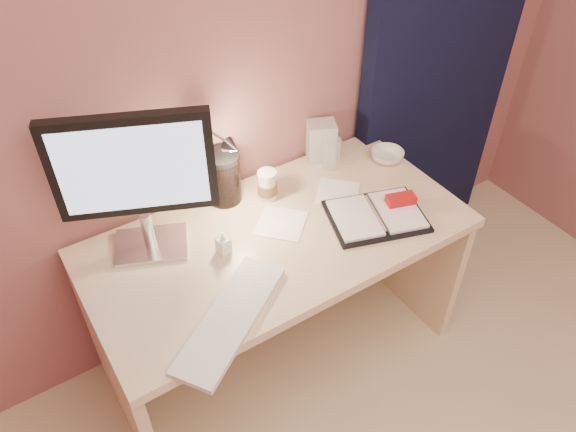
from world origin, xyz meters
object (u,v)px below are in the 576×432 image
desk_lamp (216,166)px  dark_jar (223,179)px  planner (378,214)px  product_box (321,141)px  bowl (387,156)px  coffee_cup (267,186)px  clear_cup (332,153)px  desk (269,264)px  keyboard (231,318)px  lotion_bottle (223,242)px  monitor (136,174)px

desk_lamp → dark_jar: bearing=36.6°
planner → product_box: bearing=103.2°
bowl → coffee_cup: bearing=173.7°
clear_cup → coffee_cup: bearing=-174.3°
desk → planner: size_ratio=3.37×
bowl → desk_lamp: (-0.75, 0.09, 0.19)m
planner → desk: bearing=169.8°
planner → product_box: product_box is taller
bowl → keyboard: bearing=-157.9°
coffee_cup → dark_jar: (-0.14, 0.08, 0.04)m
desk → product_box: product_box is taller
dark_jar → lotion_bottle: bearing=-118.6°
lotion_bottle → coffee_cup: bearing=31.6°
desk → dark_jar: size_ratio=7.48×
product_box → bowl: bearing=-11.9°
keyboard → dark_jar: dark_jar is taller
monitor → planner: 0.89m
monitor → keyboard: monitor is taller
keyboard → bowl: bearing=-11.6°
coffee_cup → dark_jar: bearing=149.3°
monitor → clear_cup: 0.86m
monitor → desk_lamp: bearing=31.4°
monitor → planner: size_ratio=1.31×
desk → product_box: 0.56m
desk → monitor: monitor is taller
coffee_cup → keyboard: bearing=-132.0°
clear_cup → desk: bearing=-158.6°
planner → lotion_bottle: 0.59m
planner → clear_cup: bearing=101.8°
desk → monitor: (-0.41, 0.11, 0.55)m
desk → product_box: (0.40, 0.23, 0.31)m
monitor → keyboard: size_ratio=1.08×
coffee_cup → clear_cup: size_ratio=0.94×
monitor → keyboard: (0.08, -0.44, -0.32)m
coffee_cup → monitor: bearing=-178.4°
product_box → coffee_cup: bearing=-138.1°
coffee_cup → bowl: size_ratio=0.89×
clear_cup → lotion_bottle: clear_cup is taller
lotion_bottle → product_box: size_ratio=0.55×
desk → coffee_cup: size_ratio=11.35×
bowl → dark_jar: size_ratio=0.74×
desk_lamp → bowl: bearing=-18.8°
bowl → product_box: product_box is taller
desk_lamp → product_box: bearing=-3.6°
coffee_cup → dark_jar: 0.17m
keyboard → desk: bearing=10.8°
clear_cup → bowl: 0.25m
keyboard → desk_lamp: desk_lamp is taller
coffee_cup → lotion_bottle: bearing=-148.4°
bowl → lotion_bottle: (-0.84, -0.11, 0.03)m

